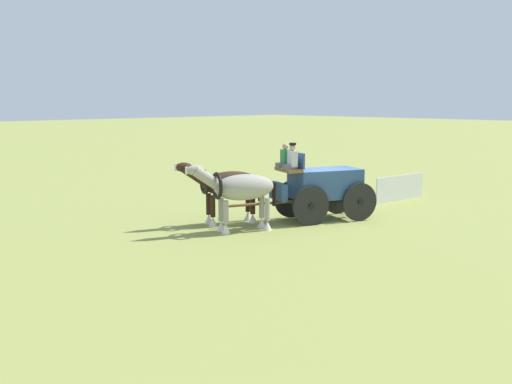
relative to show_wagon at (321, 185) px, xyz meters
name	(u,v)px	position (x,y,z in m)	size (l,w,h in m)	color
ground_plane	(325,219)	(-0.15, 0.06, -1.27)	(220.00, 220.00, 0.00)	olive
show_wagon	(321,185)	(0.00, 0.00, 0.00)	(5.45, 2.81, 2.86)	#2D4C7A
draft_horse_near	(240,190)	(3.42, -0.64, 0.13)	(3.03, 1.63, 2.27)	#9E998E
draft_horse_off	(226,185)	(2.95, -1.85, 0.10)	(3.06, 1.63, 2.24)	#331E14
sponsor_banner	(400,188)	(-5.72, -0.33, -0.72)	(3.20, 0.06, 1.10)	silver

